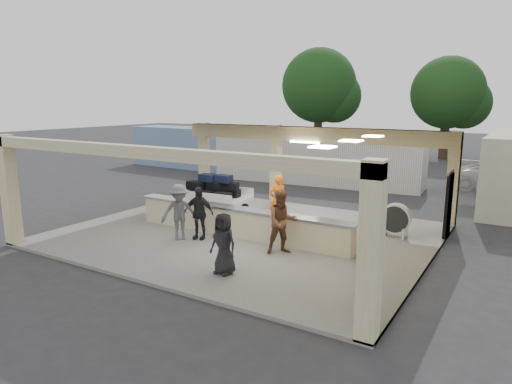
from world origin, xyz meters
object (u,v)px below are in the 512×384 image
Objects in this scene: passenger_c at (179,212)px; baggage_handler at (278,200)px; drum_fan at (395,219)px; passenger_a at (282,222)px; passenger_b at (199,213)px; container_blue at (199,148)px; container_white at (316,161)px; car_white_a at (507,178)px; passenger_d at (224,244)px; baggage_counter at (239,222)px; luggage_cart at (212,193)px.

baggage_handler is at bearing 16.28° from passenger_c.
drum_fan is 0.58× the size of passenger_a.
drum_fan is 6.55m from passenger_b.
passenger_a is 0.18× the size of container_blue.
container_white is (-6.72, 8.48, 0.57)m from drum_fan.
drum_fan is at bearing 12.15° from passenger_a.
drum_fan is at bearing 162.00° from car_white_a.
car_white_a is at bearing 27.53° from passenger_a.
passenger_b reaches higher than passenger_d.
baggage_handler reaches higher than car_white_a.
passenger_c reaches higher than car_white_a.
passenger_b is at bearing 139.20° from passenger_a.
baggage_counter is 4.71× the size of passenger_b.
passenger_b is at bearing 11.20° from baggage_handler.
passenger_a is (2.06, -0.77, 0.48)m from baggage_counter.
container_blue is at bearing 168.24° from container_white.
passenger_b is at bearing -64.03° from luggage_cart.
passenger_c is 17.14m from container_blue.
car_white_a is at bearing -171.91° from baggage_handler.
container_blue reaches higher than drum_fan.
passenger_d is (-2.94, -5.75, 0.22)m from drum_fan.
container_white is at bearing 101.31° from baggage_counter.
baggage_counter is 15.66m from car_white_a.
luggage_cart is at bearing -52.91° from baggage_handler.
passenger_d reaches higher than car_white_a.
car_white_a is 18.77m from container_blue.
baggage_handler is 3.15m from passenger_a.
luggage_cart is 13.90m from container_blue.
baggage_handler is 0.16× the size of container_white.
drum_fan is 18.78m from container_blue.
container_white is at bearing 85.10° from luggage_cart.
passenger_d is at bearing -53.60° from luggage_cart.
passenger_a is at bearing -127.43° from drum_fan.
passenger_b is 1.06× the size of passenger_d.
container_blue is (-10.14, 13.81, 0.35)m from passenger_c.
drum_fan is at bearing 31.54° from baggage_counter.
container_blue is at bearing 135.91° from passenger_d.
container_white reaches higher than car_white_a.
passenger_b is at bearing -2.92° from passenger_c.
car_white_a is at bearing 73.60° from drum_fan.
luggage_cart reaches higher than drum_fan.
container_white is at bearing 110.58° from passenger_d.
container_blue is (-18.71, -1.43, 0.65)m from car_white_a.
container_white is (-2.25, 11.23, 0.68)m from baggage_counter.
passenger_d is at bearing -120.05° from drum_fan.
passenger_a reaches higher than passenger_d.
luggage_cart is at bearing 136.52° from car_white_a.
container_blue reaches higher than passenger_b.
luggage_cart is at bearing -46.44° from container_blue.
container_white is (-3.78, 14.23, 0.35)m from passenger_d.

